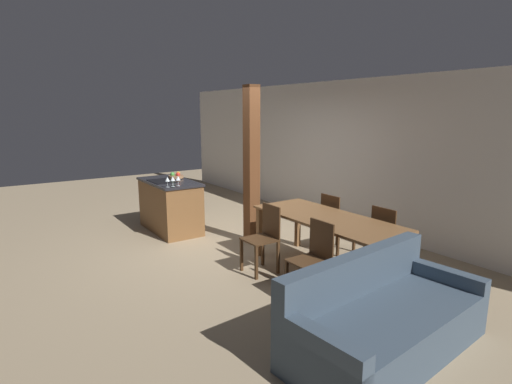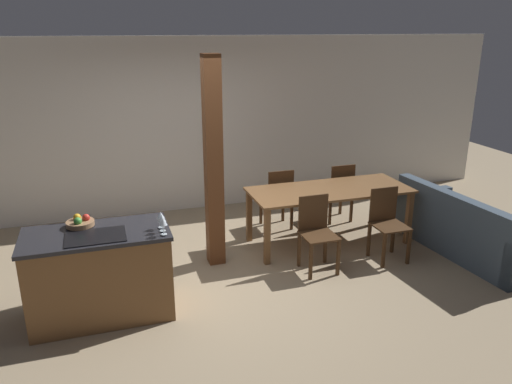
{
  "view_description": "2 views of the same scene",
  "coord_description": "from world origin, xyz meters",
  "views": [
    {
      "loc": [
        5.42,
        -3.13,
        2.14
      ],
      "look_at": [
        0.6,
        0.2,
        0.95
      ],
      "focal_mm": 28.0,
      "sensor_mm": 36.0,
      "label": 1
    },
    {
      "loc": [
        -1.13,
        -5.16,
        2.83
      ],
      "look_at": [
        0.6,
        0.2,
        0.95
      ],
      "focal_mm": 35.0,
      "sensor_mm": 36.0,
      "label": 2
    }
  ],
  "objects": [
    {
      "name": "kitchen_island",
      "position": [
        -1.25,
        -0.42,
        0.46
      ],
      "size": [
        1.41,
        0.72,
        0.93
      ],
      "color": "brown",
      "rests_on": "ground_plane"
    },
    {
      "name": "timber_post",
      "position": [
        0.14,
        0.43,
        1.27
      ],
      "size": [
        0.2,
        0.2,
        2.54
      ],
      "color": "brown",
      "rests_on": "ground_plane"
    },
    {
      "name": "dining_chair_near_right",
      "position": [
        2.23,
        -0.13,
        0.48
      ],
      "size": [
        0.4,
        0.4,
        0.91
      ],
      "color": "#472D19",
      "rests_on": "ground_plane"
    },
    {
      "name": "dining_chair_far_left",
      "position": [
        1.26,
        1.21,
        0.48
      ],
      "size": [
        0.4,
        0.4,
        0.91
      ],
      "rotation": [
        0.0,
        0.0,
        3.14
      ],
      "color": "#472D19",
      "rests_on": "ground_plane"
    },
    {
      "name": "wine_glass_middle",
      "position": [
        -0.62,
        -0.61,
        1.06
      ],
      "size": [
        0.08,
        0.08,
        0.17
      ],
      "color": "silver",
      "rests_on": "kitchen_island"
    },
    {
      "name": "couch",
      "position": [
        3.37,
        -0.31,
        0.28
      ],
      "size": [
        1.05,
        2.09,
        0.83
      ],
      "rotation": [
        0.0,
        0.0,
        1.65
      ],
      "color": "#3D4C5B",
      "rests_on": "ground_plane"
    },
    {
      "name": "dining_table",
      "position": [
        1.75,
        0.54,
        0.67
      ],
      "size": [
        2.15,
        0.88,
        0.77
      ],
      "color": "brown",
      "rests_on": "ground_plane"
    },
    {
      "name": "fruit_bowl",
      "position": [
        -1.38,
        -0.22,
        0.97
      ],
      "size": [
        0.27,
        0.27,
        0.11
      ],
      "color": "#99704C",
      "rests_on": "kitchen_island"
    },
    {
      "name": "wine_glass_near",
      "position": [
        -0.62,
        -0.7,
        1.06
      ],
      "size": [
        0.08,
        0.08,
        0.17
      ],
      "color": "silver",
      "rests_on": "kitchen_island"
    },
    {
      "name": "wine_glass_far",
      "position": [
        -0.62,
        -0.52,
        1.06
      ],
      "size": [
        0.08,
        0.08,
        0.17
      ],
      "color": "silver",
      "rests_on": "kitchen_island"
    },
    {
      "name": "dining_chair_far_right",
      "position": [
        2.23,
        1.21,
        0.48
      ],
      "size": [
        0.4,
        0.4,
        0.91
      ],
      "rotation": [
        0.0,
        0.0,
        3.14
      ],
      "color": "#472D19",
      "rests_on": "ground_plane"
    },
    {
      "name": "wall_back",
      "position": [
        0.0,
        2.49,
        1.35
      ],
      "size": [
        11.2,
        0.08,
        2.7
      ],
      "color": "silver",
      "rests_on": "ground_plane"
    },
    {
      "name": "dining_chair_near_left",
      "position": [
        1.26,
        -0.13,
        0.48
      ],
      "size": [
        0.4,
        0.4,
        0.91
      ],
      "color": "#472D19",
      "rests_on": "ground_plane"
    },
    {
      "name": "ground_plane",
      "position": [
        0.0,
        0.0,
        0.0
      ],
      "size": [
        16.0,
        16.0,
        0.0
      ],
      "primitive_type": "plane",
      "color": "#9E896B"
    }
  ]
}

